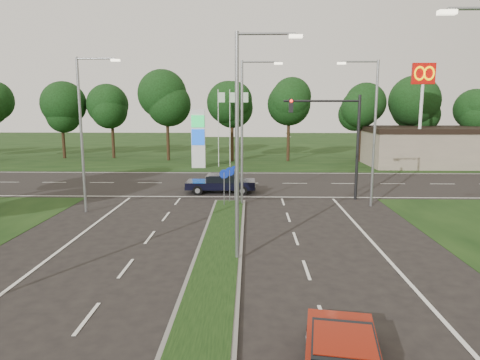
{
  "coord_description": "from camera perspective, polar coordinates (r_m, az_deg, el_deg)",
  "views": [
    {
      "loc": [
        1.31,
        -10.68,
        6.18
      ],
      "look_at": [
        0.76,
        12.72,
        2.2
      ],
      "focal_mm": 32.0,
      "sensor_mm": 36.0,
      "label": 1
    }
  ],
  "objects": [
    {
      "name": "median_signs",
      "position": [
        27.47,
        -1.4,
        0.29
      ],
      "size": [
        1.16,
        1.76,
        2.38
      ],
      "color": "gray",
      "rests_on": "ground"
    },
    {
      "name": "mcdonalds_sign",
      "position": [
        45.83,
        23.17,
        11.15
      ],
      "size": [
        2.2,
        0.47,
        10.4
      ],
      "color": "silver",
      "rests_on": "ground"
    },
    {
      "name": "verge_far",
      "position": [
        65.98,
        0.21,
        4.28
      ],
      "size": [
        160.0,
        50.0,
        0.02
      ],
      "primitive_type": "cube",
      "color": "black",
      "rests_on": "ground"
    },
    {
      "name": "navy_sedan",
      "position": [
        31.23,
        -2.53,
        -0.4
      ],
      "size": [
        4.97,
        2.1,
        1.37
      ],
      "rotation": [
        0.0,
        0.0,
        1.57
      ],
      "color": "black",
      "rests_on": "ground"
    },
    {
      "name": "median_kerb",
      "position": [
        15.96,
        -3.55,
        -12.93
      ],
      "size": [
        2.0,
        26.0,
        0.12
      ],
      "primitive_type": "cube",
      "color": "slate",
      "rests_on": "ground"
    },
    {
      "name": "streetlight_median_near",
      "position": [
        16.72,
        0.29,
        5.87
      ],
      "size": [
        2.53,
        0.22,
        9.0
      ],
      "color": "gray",
      "rests_on": "ground"
    },
    {
      "name": "streetlight_right_far",
      "position": [
        27.73,
        17.15,
        6.95
      ],
      "size": [
        2.53,
        0.22,
        9.0
      ],
      "rotation": [
        0.0,
        0.0,
        3.14
      ],
      "color": "gray",
      "rests_on": "ground"
    },
    {
      "name": "traffic_signal",
      "position": [
        29.31,
        13.01,
        6.42
      ],
      "size": [
        5.1,
        0.42,
        7.0
      ],
      "color": "black",
      "rests_on": "ground"
    },
    {
      "name": "cross_road",
      "position": [
        35.25,
        -0.8,
        -0.45
      ],
      "size": [
        160.0,
        12.0,
        0.02
      ],
      "primitive_type": "cube",
      "color": "black",
      "rests_on": "ground"
    },
    {
      "name": "treeline_far",
      "position": [
        50.63,
        -0.01,
        10.39
      ],
      "size": [
        6.0,
        6.0,
        9.9
      ],
      "color": "black",
      "rests_on": "ground"
    },
    {
      "name": "gas_pylon",
      "position": [
        44.12,
        -5.31,
        5.73
      ],
      "size": [
        5.8,
        1.26,
        8.0
      ],
      "color": "silver",
      "rests_on": "ground"
    },
    {
      "name": "commercial_building",
      "position": [
        51.23,
        25.24,
        4.05
      ],
      "size": [
        16.0,
        9.0,
        4.0
      ],
      "primitive_type": "cube",
      "color": "gray",
      "rests_on": "ground"
    },
    {
      "name": "ground",
      "position": [
        12.41,
        -5.21,
        -20.28
      ],
      "size": [
        160.0,
        160.0,
        0.0
      ],
      "primitive_type": "plane",
      "color": "black",
      "rests_on": "ground"
    },
    {
      "name": "red_sedan",
      "position": [
        10.68,
        13.58,
        -22.11
      ],
      "size": [
        2.31,
        4.32,
        1.13
      ],
      "rotation": [
        0.0,
        0.0,
        -0.16
      ],
      "color": "maroon",
      "rests_on": "ground"
    },
    {
      "name": "streetlight_left_far",
      "position": [
        26.5,
        -20.05,
        6.69
      ],
      "size": [
        2.53,
        0.22,
        9.0
      ],
      "color": "gray",
      "rests_on": "ground"
    },
    {
      "name": "streetlight_median_far",
      "position": [
        26.7,
        0.69,
        7.28
      ],
      "size": [
        2.53,
        0.22,
        9.0
      ],
      "color": "gray",
      "rests_on": "ground"
    }
  ]
}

